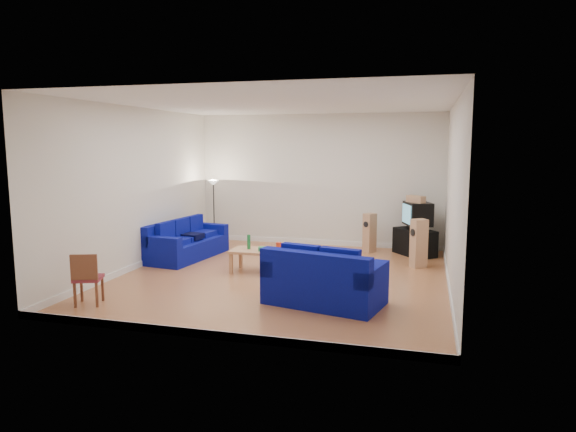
% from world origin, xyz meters
% --- Properties ---
extents(room, '(6.01, 6.51, 3.21)m').
position_xyz_m(room, '(0.00, 0.00, 1.54)').
color(room, brown).
rests_on(room, ground).
extents(sofa_three_seat, '(1.16, 2.18, 0.80)m').
position_xyz_m(sofa_three_seat, '(-2.51, 1.03, 0.30)').
color(sofa_three_seat, '#070B5D').
rests_on(sofa_three_seat, ground).
extents(sofa_loveseat, '(1.94, 1.35, 0.88)m').
position_xyz_m(sofa_loveseat, '(1.07, -1.46, 0.33)').
color(sofa_loveseat, '#070B5D').
rests_on(sofa_loveseat, ground).
extents(coffee_table, '(1.24, 0.63, 0.45)m').
position_xyz_m(coffee_table, '(-0.44, 0.19, 0.39)').
color(coffee_table, tan).
rests_on(coffee_table, ground).
extents(bottle, '(0.08, 0.08, 0.28)m').
position_xyz_m(bottle, '(-0.74, 0.22, 0.59)').
color(bottle, '#197233').
rests_on(bottle, coffee_table).
extents(tissue_box, '(0.22, 0.15, 0.08)m').
position_xyz_m(tissue_box, '(-0.41, 0.11, 0.49)').
color(tissue_box, green).
rests_on(tissue_box, coffee_table).
extents(red_canister, '(0.14, 0.14, 0.15)m').
position_xyz_m(red_canister, '(-0.15, 0.27, 0.52)').
color(red_canister, red).
rests_on(red_canister, coffee_table).
extents(remote, '(0.15, 0.08, 0.02)m').
position_xyz_m(remote, '(-0.06, 0.10, 0.46)').
color(remote, black).
rests_on(remote, coffee_table).
extents(tv_stand, '(1.02, 1.08, 0.59)m').
position_xyz_m(tv_stand, '(2.35, 2.61, 0.29)').
color(tv_stand, black).
rests_on(tv_stand, ground).
extents(av_receiver, '(0.48, 0.49, 0.09)m').
position_xyz_m(av_receiver, '(2.40, 2.56, 0.63)').
color(av_receiver, black).
rests_on(av_receiver, tv_stand).
extents(television, '(0.70, 0.80, 0.52)m').
position_xyz_m(television, '(2.39, 2.64, 0.93)').
color(television, black).
rests_on(television, av_receiver).
extents(centre_speaker, '(0.44, 0.42, 0.15)m').
position_xyz_m(centre_speaker, '(2.34, 2.57, 1.27)').
color(centre_speaker, tan).
rests_on(centre_speaker, television).
extents(speaker_left, '(0.32, 0.34, 0.90)m').
position_xyz_m(speaker_left, '(1.33, 2.66, 0.45)').
color(speaker_left, tan).
rests_on(speaker_left, ground).
extents(speaker_right, '(0.37, 0.35, 0.98)m').
position_xyz_m(speaker_right, '(2.45, 1.44, 0.49)').
color(speaker_right, tan).
rests_on(speaker_right, ground).
extents(floor_lamp, '(0.27, 0.27, 1.60)m').
position_xyz_m(floor_lamp, '(-2.45, 2.50, 1.33)').
color(floor_lamp, black).
rests_on(floor_lamp, ground).
extents(dining_chair, '(0.51, 0.51, 0.83)m').
position_xyz_m(dining_chair, '(-2.43, -2.46, 0.46)').
color(dining_chair, brown).
rests_on(dining_chair, ground).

